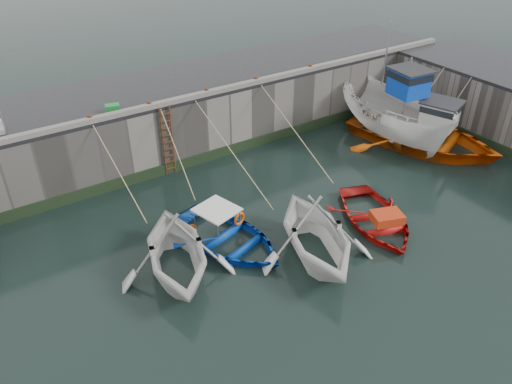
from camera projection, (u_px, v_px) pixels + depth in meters
ground at (356, 284)px, 16.43m from camera, size 120.00×120.00×0.00m
quay_back at (183, 113)px, 24.39m from camera, size 30.00×5.00×3.00m
road_back at (180, 82)px, 23.54m from camera, size 30.00×5.00×0.16m
kerb_back at (204, 94)px, 21.79m from camera, size 30.00×0.30×0.20m
algae_back at (209, 156)px, 23.29m from camera, size 30.00×0.08×0.50m
algae_right at (507, 152)px, 23.58m from camera, size 0.08×15.00×0.50m
ladder at (168, 141)px, 21.60m from camera, size 0.51×0.08×3.20m
boat_near_white at (178, 272)px, 16.93m from camera, size 5.27×5.72×2.51m
boat_near_white_rope at (130, 210)px, 20.00m from camera, size 0.04×4.54×3.10m
boat_near_blue at (228, 243)px, 18.22m from camera, size 4.58×5.53×0.99m
boat_near_blue_rope at (178, 192)px, 21.15m from camera, size 0.04×4.23×3.10m
boat_near_blacktrim at (314, 255)px, 17.66m from camera, size 5.59×6.03×2.61m
boat_near_blacktrim_rope at (236, 188)px, 21.37m from camera, size 0.04×6.17×3.10m
boat_near_navy at (375, 223)px, 19.30m from camera, size 4.53×5.31×0.93m
boat_near_navy_rope at (294, 167)px, 22.93m from camera, size 0.04×5.96×3.10m
boat_far_white at (395, 117)px, 24.69m from camera, size 3.67×7.79×5.90m
boat_far_orange at (423, 137)px, 24.43m from camera, size 7.56×8.86×4.55m
fish_crate at (112, 108)px, 20.38m from camera, size 0.65×0.51×0.29m
bollard_a at (90, 118)px, 19.52m from camera, size 0.18×0.18×0.28m
bollard_b at (149, 105)px, 20.68m from camera, size 0.18×0.18×0.28m
bollard_c at (207, 91)px, 21.93m from camera, size 0.18×0.18×0.28m
bollard_d at (256, 80)px, 23.13m from camera, size 0.18×0.18×0.28m
bollard_e at (310, 67)px, 24.61m from camera, size 0.18×0.18×0.28m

